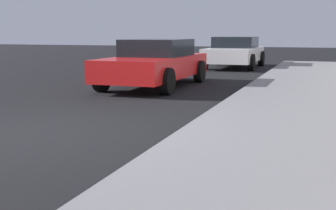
# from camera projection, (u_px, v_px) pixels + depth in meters

# --- Properties ---
(ground_plane) EXTENTS (80.00, 80.00, 0.00)m
(ground_plane) POSITION_uv_depth(u_px,v_px,m) (45.00, 133.00, 6.62)
(ground_plane) COLOR black
(sidewalk) EXTENTS (4.00, 32.00, 0.15)m
(sidewalk) POSITION_uv_depth(u_px,v_px,m) (335.00, 151.00, 5.30)
(sidewalk) COLOR slate
(sidewalk) RESTS_ON ground_plane
(car_red) EXTENTS (1.94, 4.48, 1.27)m
(car_red) POSITION_uv_depth(u_px,v_px,m) (155.00, 63.00, 12.18)
(car_red) COLOR red
(car_red) RESTS_ON ground_plane
(car_white) EXTENTS (2.07, 4.27, 1.27)m
(car_white) POSITION_uv_depth(u_px,v_px,m) (235.00, 52.00, 18.68)
(car_white) COLOR white
(car_white) RESTS_ON ground_plane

